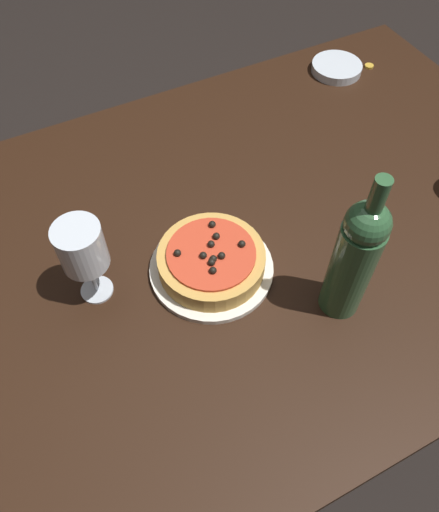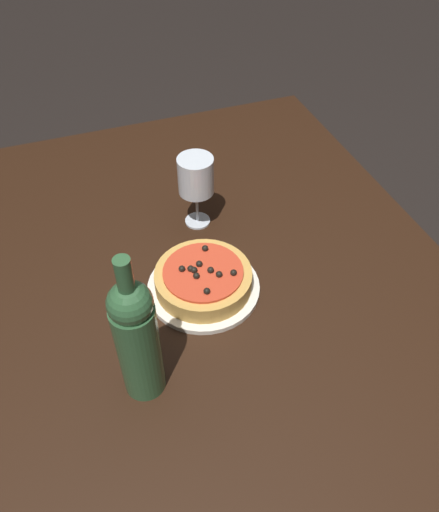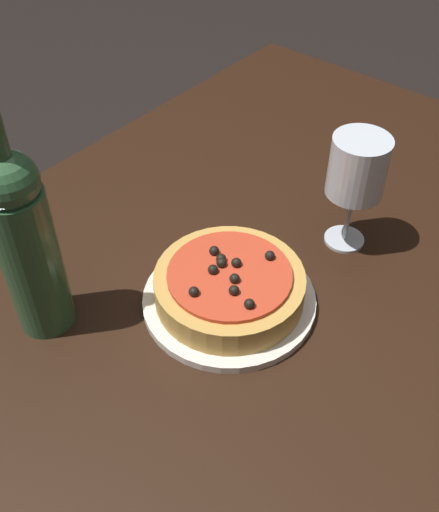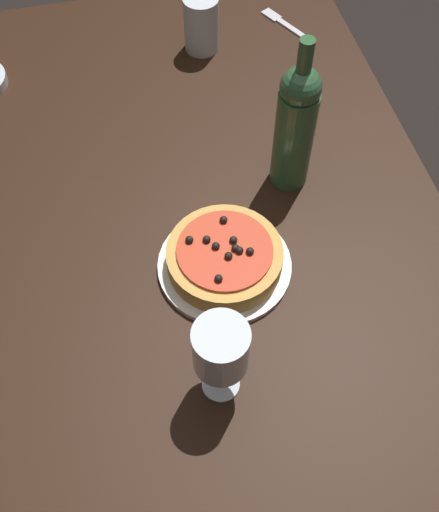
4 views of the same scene
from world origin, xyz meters
TOP-DOWN VIEW (x-y plane):
  - ground_plane at (0.00, 0.00)m, footprint 14.00×14.00m
  - dining_table at (0.00, 0.00)m, footprint 1.58×1.01m
  - dinner_plate at (-0.07, -0.06)m, footprint 0.24×0.24m
  - pizza at (-0.07, -0.06)m, footprint 0.21×0.21m
  - wine_glass at (-0.29, 0.00)m, footprint 0.08×0.08m
  - wine_bottle at (0.11, -0.23)m, footprint 0.07×0.07m
  - side_bowl at (0.52, 0.38)m, footprint 0.13×0.13m
  - bottle_cap at (0.61, 0.35)m, footprint 0.02×0.02m

SIDE VIEW (x-z plane):
  - ground_plane at x=0.00m, z-range 0.00..0.00m
  - dining_table at x=0.00m, z-range 0.28..0.99m
  - bottle_cap at x=0.61m, z-range 0.71..0.71m
  - dinner_plate at x=-0.07m, z-range 0.71..0.72m
  - side_bowl at x=0.52m, z-range 0.71..0.73m
  - pizza at x=-0.07m, z-range 0.71..0.77m
  - wine_glass at x=-0.29m, z-range 0.75..0.94m
  - wine_bottle at x=0.11m, z-range 0.69..1.01m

